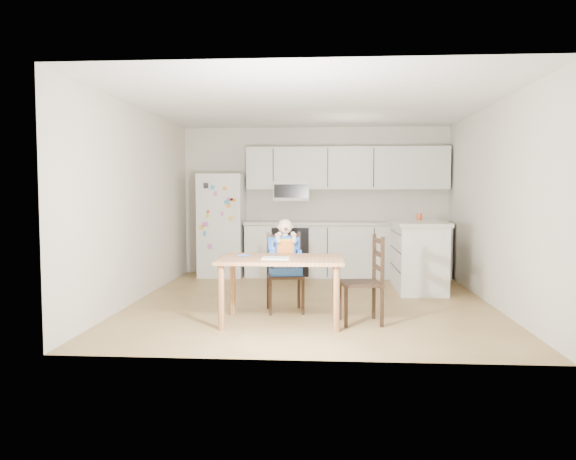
% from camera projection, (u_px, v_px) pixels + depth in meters
% --- Properties ---
extents(room, '(4.52, 5.01, 2.51)m').
position_uv_depth(room, '(312.00, 204.00, 7.59)').
color(room, olive).
rests_on(room, ground).
extents(refrigerator, '(0.72, 0.70, 1.70)m').
position_uv_depth(refrigerator, '(222.00, 225.00, 9.39)').
color(refrigerator, silver).
rests_on(refrigerator, ground).
extents(kitchen_run, '(3.37, 0.62, 2.15)m').
position_uv_depth(kitchen_run, '(345.00, 224.00, 9.33)').
color(kitchen_run, silver).
rests_on(kitchen_run, ground).
extents(kitchen_island, '(0.70, 1.34, 0.99)m').
position_uv_depth(kitchen_island, '(418.00, 255.00, 8.04)').
color(kitchen_island, silver).
rests_on(kitchen_island, ground).
extents(red_cup, '(0.08, 0.08, 0.10)m').
position_uv_depth(red_cup, '(419.00, 217.00, 8.30)').
color(red_cup, red).
rests_on(red_cup, kitchen_island).
extents(dining_table, '(1.32, 0.85, 0.71)m').
position_uv_depth(dining_table, '(281.00, 267.00, 6.01)').
color(dining_table, brown).
rests_on(dining_table, ground).
extents(napkin, '(0.29, 0.25, 0.01)m').
position_uv_depth(napkin, '(276.00, 258.00, 5.91)').
color(napkin, silver).
rests_on(napkin, dining_table).
extents(toddler_spoon, '(0.12, 0.06, 0.02)m').
position_uv_depth(toddler_spoon, '(243.00, 256.00, 6.12)').
color(toddler_spoon, blue).
rests_on(toddler_spoon, dining_table).
extents(chair_booster, '(0.48, 0.48, 1.09)m').
position_uv_depth(chair_booster, '(285.00, 256.00, 6.62)').
color(chair_booster, black).
rests_on(chair_booster, ground).
extents(chair_side, '(0.48, 0.48, 0.95)m').
position_uv_depth(chair_side, '(369.00, 274.00, 6.01)').
color(chair_side, black).
rests_on(chair_side, ground).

